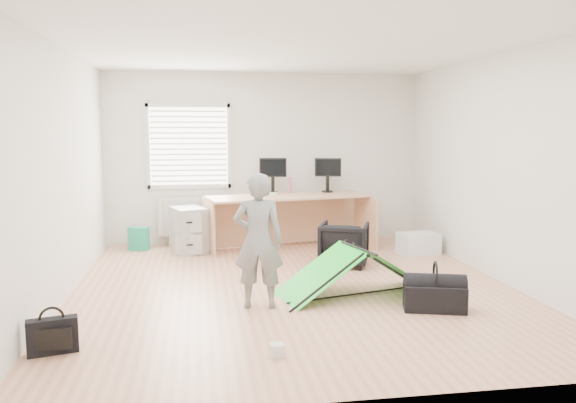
{
  "coord_description": "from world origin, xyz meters",
  "views": [
    {
      "loc": [
        -1.05,
        -6.21,
        1.82
      ],
      "look_at": [
        0.0,
        0.4,
        0.95
      ],
      "focal_mm": 35.0,
      "sensor_mm": 36.0,
      "label": 1
    }
  ],
  "objects": [
    {
      "name": "monitor_right",
      "position": [
        0.95,
        2.38,
        1.02
      ],
      "size": [
        0.42,
        0.2,
        0.39
      ],
      "primitive_type": "cube",
      "rotation": [
        0.0,
        0.0,
        -0.28
      ],
      "color": "black",
      "rests_on": "desk"
    },
    {
      "name": "monitor_left",
      "position": [
        0.08,
        2.38,
        1.03
      ],
      "size": [
        0.43,
        0.16,
        0.4
      ],
      "primitive_type": "cube",
      "rotation": [
        0.0,
        0.0,
        -0.16
      ],
      "color": "black",
      "rests_on": "desk"
    },
    {
      "name": "office_chair",
      "position": [
        0.85,
        0.96,
        0.29
      ],
      "size": [
        0.81,
        0.82,
        0.58
      ],
      "primitive_type": "imported",
      "rotation": [
        0.0,
        0.0,
        2.76
      ],
      "color": "black",
      "rests_on": "ground"
    },
    {
      "name": "person",
      "position": [
        -0.47,
        -0.65,
        0.69
      ],
      "size": [
        0.56,
        0.42,
        1.39
      ],
      "primitive_type": "imported",
      "rotation": [
        0.0,
        0.0,
        2.95
      ],
      "color": "gray",
      "rests_on": "ground"
    },
    {
      "name": "back_wall",
      "position": [
        0.0,
        2.75,
        1.35
      ],
      "size": [
        5.0,
        0.02,
        2.7
      ],
      "primitive_type": "cube",
      "color": "silver",
      "rests_on": "ground"
    },
    {
      "name": "white_box",
      "position": [
        -0.46,
        -1.93,
        0.05
      ],
      "size": [
        0.12,
        0.12,
        0.1
      ],
      "primitive_type": "cube",
      "rotation": [
        0.0,
        0.0,
        0.18
      ],
      "color": "silver",
      "rests_on": "ground"
    },
    {
      "name": "desk",
      "position": [
        0.27,
        2.04,
        0.41
      ],
      "size": [
        2.53,
        1.21,
        0.83
      ],
      "primitive_type": "cube",
      "rotation": [
        0.0,
        0.0,
        0.19
      ],
      "color": "tan",
      "rests_on": "ground"
    },
    {
      "name": "duffel_bag",
      "position": [
        1.27,
        -1.03,
        0.13
      ],
      "size": [
        0.67,
        0.47,
        0.26
      ],
      "primitive_type": "cube",
      "rotation": [
        0.0,
        0.0,
        -0.29
      ],
      "color": "black",
      "rests_on": "ground"
    },
    {
      "name": "filing_cabinet",
      "position": [
        -1.22,
        2.09,
        0.33
      ],
      "size": [
        0.6,
        0.69,
        0.67
      ],
      "primitive_type": "cube",
      "rotation": [
        0.0,
        0.0,
        0.35
      ],
      "color": "#ADB0B3",
      "rests_on": "ground"
    },
    {
      "name": "radiator",
      "position": [
        -1.2,
        2.67,
        0.45
      ],
      "size": [
        1.0,
        0.12,
        0.6
      ],
      "primitive_type": "cube",
      "color": "silver",
      "rests_on": "back_wall"
    },
    {
      "name": "keyboard",
      "position": [
        -0.06,
        2.3,
        0.84
      ],
      "size": [
        0.47,
        0.33,
        0.02
      ],
      "primitive_type": "cube",
      "rotation": [
        0.0,
        0.0,
        -0.43
      ],
      "color": "beige",
      "rests_on": "desk"
    },
    {
      "name": "thermos",
      "position": [
        0.34,
        2.39,
        0.95
      ],
      "size": [
        0.09,
        0.09,
        0.25
      ],
      "primitive_type": "cylinder",
      "rotation": [
        0.0,
        0.0,
        0.31
      ],
      "color": "#AD6078",
      "rests_on": "desk"
    },
    {
      "name": "kite",
      "position": [
        0.65,
        -0.41,
        0.26
      ],
      "size": [
        1.84,
        1.14,
        0.53
      ],
      "primitive_type": null,
      "rotation": [
        0.0,
        0.0,
        0.25
      ],
      "color": "#12C222",
      "rests_on": "ground"
    },
    {
      "name": "laptop_bag",
      "position": [
        -2.25,
        -1.59,
        0.15
      ],
      "size": [
        0.41,
        0.21,
        0.29
      ],
      "primitive_type": "cube",
      "rotation": [
        0.0,
        0.0,
        0.25
      ],
      "color": "black",
      "rests_on": "ground"
    },
    {
      "name": "tote_bag",
      "position": [
        -1.97,
        2.35,
        0.18
      ],
      "size": [
        0.32,
        0.22,
        0.35
      ],
      "primitive_type": "cube",
      "rotation": [
        0.0,
        0.0,
        -0.32
      ],
      "color": "#1D906B",
      "rests_on": "ground"
    },
    {
      "name": "ground",
      "position": [
        0.0,
        0.0,
        0.0
      ],
      "size": [
        5.5,
        5.5,
        0.0
      ],
      "primitive_type": "plane",
      "color": "tan",
      "rests_on": "ground"
    },
    {
      "name": "storage_crate",
      "position": [
        2.1,
        1.45,
        0.15
      ],
      "size": [
        0.6,
        0.47,
        0.31
      ],
      "primitive_type": "cube",
      "rotation": [
        0.0,
        0.0,
        0.16
      ],
      "color": "white",
      "rests_on": "ground"
    },
    {
      "name": "window",
      "position": [
        -1.2,
        2.71,
        1.55
      ],
      "size": [
        1.2,
        0.06,
        1.2
      ],
      "primitive_type": "cube",
      "color": "silver",
      "rests_on": "back_wall"
    }
  ]
}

